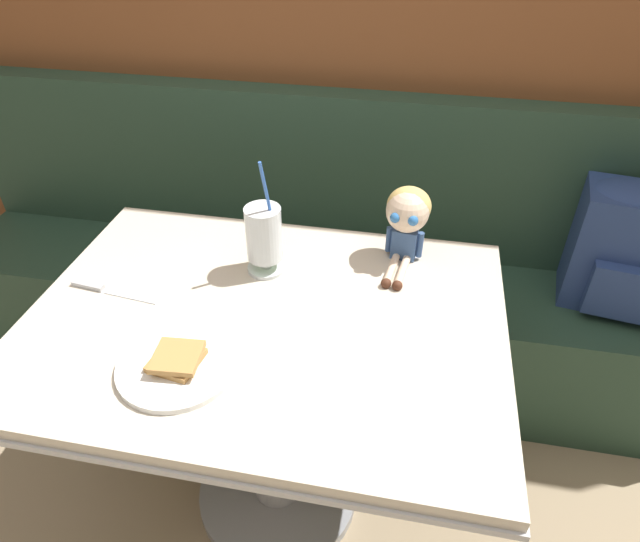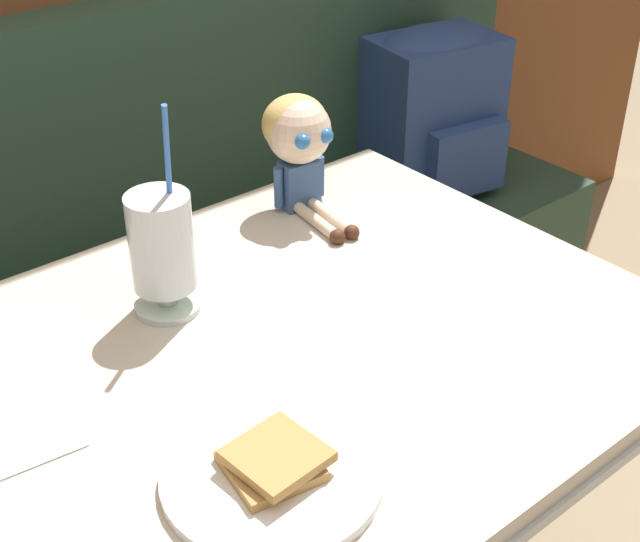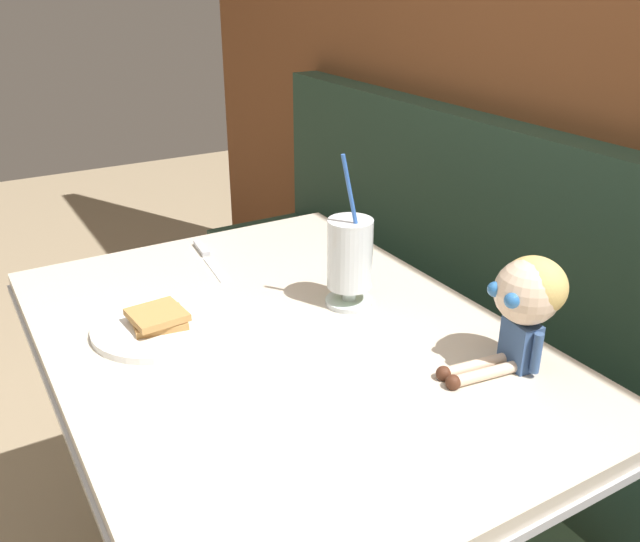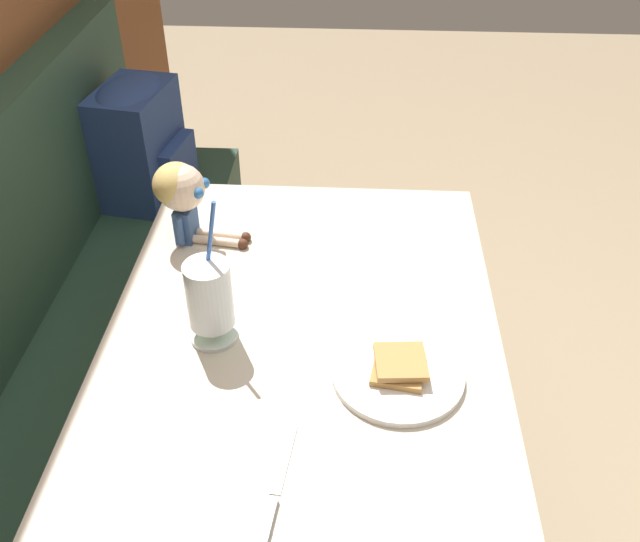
{
  "view_description": "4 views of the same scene",
  "coord_description": "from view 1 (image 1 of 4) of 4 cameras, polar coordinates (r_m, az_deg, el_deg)",
  "views": [
    {
      "loc": [
        0.31,
        -0.74,
        1.59
      ],
      "look_at": [
        0.12,
        0.22,
        0.86
      ],
      "focal_mm": 30.99,
      "sensor_mm": 36.0,
      "label": 1
    },
    {
      "loc": [
        -0.55,
        -0.6,
        1.47
      ],
      "look_at": [
        0.09,
        0.18,
        0.83
      ],
      "focal_mm": 50.23,
      "sensor_mm": 36.0,
      "label": 2
    },
    {
      "loc": [
        0.98,
        -0.31,
        1.37
      ],
      "look_at": [
        0.01,
        0.25,
        0.86
      ],
      "focal_mm": 37.97,
      "sensor_mm": 36.0,
      "label": 3
    },
    {
      "loc": [
        -1.06,
        0.08,
        1.71
      ],
      "look_at": [
        0.08,
        0.15,
        0.82
      ],
      "focal_mm": 39.28,
      "sensor_mm": 36.0,
      "label": 4
    }
  ],
  "objects": [
    {
      "name": "milkshake_glass",
      "position": [
        1.37,
        -5.79,
        3.52
      ],
      "size": [
        0.1,
        0.1,
        0.31
      ],
      "color": "silver",
      "rests_on": "diner_table"
    },
    {
      "name": "butter_knife",
      "position": [
        1.45,
        -21.79,
        -1.66
      ],
      "size": [
        0.24,
        0.05,
        0.01
      ],
      "color": "silver",
      "rests_on": "diner_table"
    },
    {
      "name": "booth_bench",
      "position": [
        2.02,
        -0.26,
        -1.86
      ],
      "size": [
        2.6,
        0.48,
        1.0
      ],
      "color": "#233D2D",
      "rests_on": "ground"
    },
    {
      "name": "diner_table",
      "position": [
        1.42,
        -5.28,
        -10.59
      ],
      "size": [
        1.11,
        0.81,
        0.74
      ],
      "color": "beige",
      "rests_on": "ground"
    },
    {
      "name": "wood_panel_wall",
      "position": [
        1.85,
        1.26,
        24.74
      ],
      "size": [
        4.4,
        0.08,
        2.4
      ],
      "primitive_type": "cube",
      "color": "brown",
      "rests_on": "ground"
    },
    {
      "name": "toast_plate",
      "position": [
        1.19,
        -14.51,
        -9.24
      ],
      "size": [
        0.25,
        0.25,
        0.04
      ],
      "color": "white",
      "rests_on": "diner_table"
    },
    {
      "name": "backpack",
      "position": [
        1.89,
        29.14,
        2.33
      ],
      "size": [
        0.33,
        0.28,
        0.41
      ],
      "color": "navy",
      "rests_on": "booth_bench"
    },
    {
      "name": "seated_doll",
      "position": [
        1.41,
        9.0,
        5.75
      ],
      "size": [
        0.12,
        0.22,
        0.2
      ],
      "color": "#385689",
      "rests_on": "diner_table"
    }
  ]
}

